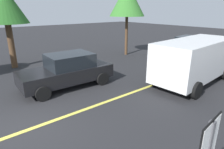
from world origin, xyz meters
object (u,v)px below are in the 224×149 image
Objects in this scene: car_black_crossing at (67,70)px; tree_centre_verge at (127,0)px; white_van at (195,59)px; car_green_approaching at (188,47)px; tree_left_verge at (5,5)px.

car_black_crossing is 0.80× the size of tree_centre_verge.
white_van is 1.20× the size of car_black_crossing.
tree_left_verge is at bearing 154.13° from car_green_approaching.
car_black_crossing is 6.14m from tree_left_verge.
white_van is at bearing -146.93° from car_green_approaching.
tree_left_verge is (-1.24, 5.17, 3.07)m from car_black_crossing.
car_black_crossing is 1.02× the size of car_green_approaching.
tree_left_verge is 8.46m from tree_centre_verge.
car_black_crossing is at bearing 177.88° from car_green_approaching.
white_van is 7.79m from tree_centre_verge.
tree_centre_verge reaches higher than white_van.
white_van reaches higher than car_black_crossing.
white_van is at bearing -53.42° from tree_left_verge.
car_green_approaching is at bearing -2.12° from car_black_crossing.
car_green_approaching is at bearing -25.87° from tree_left_verge.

